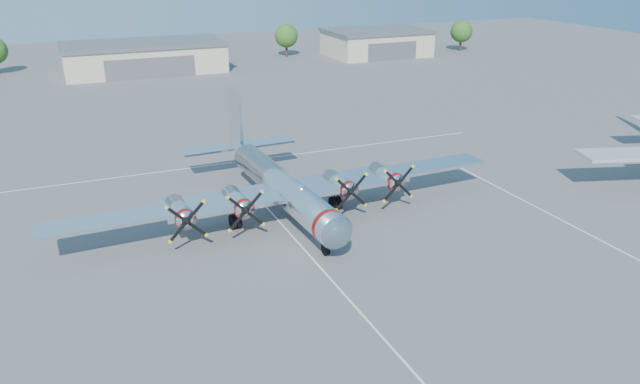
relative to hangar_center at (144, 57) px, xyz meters
name	(u,v)px	position (x,y,z in m)	size (l,w,h in m)	color
ground	(319,266)	(0.00, -81.96, -2.71)	(260.00, 260.00, 0.00)	#525255
parking_lines	(329,277)	(0.00, -83.71, -2.71)	(60.00, 50.08, 0.01)	silver
hangar_center	(144,57)	(0.00, 0.00, 0.00)	(28.60, 14.60, 5.40)	beige
hangar_east	(376,42)	(48.00, 0.00, 0.00)	(20.60, 14.60, 5.40)	beige
tree_east	(286,36)	(30.00, 6.04, 1.51)	(4.80, 4.80, 6.64)	#382619
tree_far_east	(461,31)	(68.00, -1.96, 1.51)	(4.80, 4.80, 6.64)	#382619
main_bomber_b29	(280,211)	(0.77, -71.45, -2.71)	(38.80, 26.54, 8.58)	white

